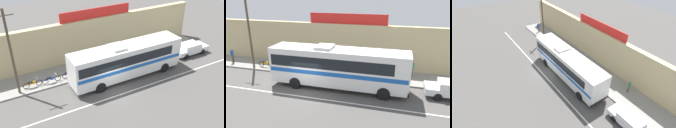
# 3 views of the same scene
# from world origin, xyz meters

# --- Properties ---
(ground_plane) EXTENTS (70.00, 70.00, 0.00)m
(ground_plane) POSITION_xyz_m (0.00, 0.00, 0.00)
(ground_plane) COLOR #4F4C49
(sidewalk_slab) EXTENTS (30.00, 3.60, 0.14)m
(sidewalk_slab) POSITION_xyz_m (0.00, 5.20, 0.07)
(sidewalk_slab) COLOR gray
(sidewalk_slab) RESTS_ON ground_plane
(storefront_facade) EXTENTS (30.00, 0.70, 4.80)m
(storefront_facade) POSITION_xyz_m (0.00, 7.35, 2.40)
(storefront_facade) COLOR tan
(storefront_facade) RESTS_ON ground_plane
(storefront_billboard) EXTENTS (8.47, 0.12, 1.10)m
(storefront_billboard) POSITION_xyz_m (1.91, 7.35, 5.35)
(storefront_billboard) COLOR red
(storefront_billboard) RESTS_ON storefront_facade
(road_center_stripe) EXTENTS (30.00, 0.14, 0.01)m
(road_center_stripe) POSITION_xyz_m (0.00, -0.80, 0.00)
(road_center_stripe) COLOR silver
(road_center_stripe) RESTS_ON ground_plane
(intercity_bus) EXTENTS (11.94, 2.62, 3.78)m
(intercity_bus) POSITION_xyz_m (2.37, 1.65, 2.07)
(intercity_bus) COLOR white
(intercity_bus) RESTS_ON ground_plane
(utility_pole) EXTENTS (1.60, 0.22, 8.11)m
(utility_pole) POSITION_xyz_m (-7.90, 3.92, 4.33)
(utility_pole) COLOR brown
(utility_pole) RESTS_ON sidewalk_slab
(motorcycle_purple) EXTENTS (1.91, 0.56, 0.94)m
(motorcycle_purple) POSITION_xyz_m (-4.76, 4.11, 0.57)
(motorcycle_purple) COLOR black
(motorcycle_purple) RESTS_ON sidewalk_slab
(motorcycle_black) EXTENTS (1.83, 0.56, 0.94)m
(motorcycle_black) POSITION_xyz_m (-2.74, 4.17, 0.57)
(motorcycle_black) COLOR black
(motorcycle_black) RESTS_ON sidewalk_slab
(motorcycle_red) EXTENTS (1.85, 0.56, 0.94)m
(motorcycle_red) POSITION_xyz_m (-6.60, 4.25, 0.57)
(motorcycle_red) COLOR black
(motorcycle_red) RESTS_ON sidewalk_slab
(pedestrian_far_right) EXTENTS (0.30, 0.48, 1.59)m
(pedestrian_far_right) POSITION_xyz_m (8.87, 5.74, 1.06)
(pedestrian_far_right) COLOR brown
(pedestrian_far_right) RESTS_ON sidewalk_slab
(pedestrian_near_shop) EXTENTS (0.30, 0.48, 1.73)m
(pedestrian_near_shop) POSITION_xyz_m (-11.24, 4.60, 1.15)
(pedestrian_near_shop) COLOR brown
(pedestrian_near_shop) RESTS_ON sidewalk_slab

